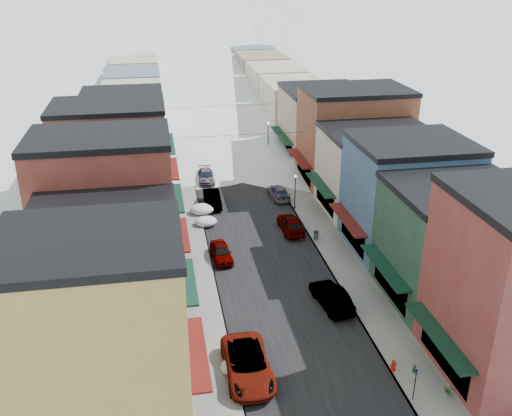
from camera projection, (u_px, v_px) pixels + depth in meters
name	position (u px, v px, depth m)	size (l,w,h in m)	color
road	(217.00, 138.00, 87.57)	(10.00, 160.00, 0.01)	black
sidewalk_left	(174.00, 140.00, 86.48)	(3.20, 160.00, 0.15)	gray
sidewalk_right	(260.00, 136.00, 88.61)	(3.20, 160.00, 0.15)	gray
curb_left	(185.00, 140.00, 86.73)	(0.10, 160.00, 0.15)	slate
curb_right	(250.00, 136.00, 88.36)	(0.10, 160.00, 0.15)	slate
bldg_l_yellow	(97.00, 327.00, 32.55)	(11.30, 8.70, 11.50)	gold
bldg_l_cream	(108.00, 269.00, 40.63)	(11.30, 8.20, 9.50)	beige
bldg_l_brick_near	(106.00, 207.00, 47.19)	(12.30, 8.20, 12.50)	maroon
bldg_l_grayblue	(118.00, 189.00, 55.64)	(11.30, 9.20, 9.00)	slate
bldg_l_brick_far	(112.00, 152.00, 63.22)	(13.30, 9.20, 11.00)	brown
bldg_l_tan	(124.00, 132.00, 72.62)	(11.30, 11.20, 10.00)	tan
bldg_r_green	(454.00, 243.00, 44.43)	(11.30, 9.20, 9.50)	#1D3D2C
bldg_r_blue	(407.00, 195.00, 52.37)	(11.30, 9.20, 10.50)	#355778
bldg_r_cream	(376.00, 170.00, 60.88)	(12.30, 9.20, 9.00)	beige
bldg_r_brick_far	(353.00, 135.00, 68.60)	(13.30, 9.20, 11.50)	brown
bldg_r_tan	(322.00, 123.00, 77.87)	(11.30, 11.20, 9.50)	tan
distant_blocks	(203.00, 84.00, 106.77)	(34.00, 55.00, 8.00)	gray
overhead_cables	(227.00, 119.00, 73.82)	(16.40, 15.04, 0.04)	black
car_white_suv	(248.00, 364.00, 37.01)	(2.93, 6.36, 1.77)	silver
car_silver_sedan	(221.00, 252.00, 51.68)	(1.70, 4.23, 1.44)	gray
car_dark_hatch	(212.00, 199.00, 63.11)	(1.69, 4.84, 1.59)	black
car_silver_wagon	(206.00, 176.00, 70.12)	(1.94, 4.78, 1.39)	gray
car_green_sedan	(331.00, 297.00, 44.57)	(1.77, 5.08, 1.67)	black
car_gray_suv	(291.00, 224.00, 57.01)	(2.01, 5.00, 1.70)	gray
car_black_sedan	(279.00, 192.00, 65.29)	(1.95, 4.79, 1.39)	black
car_lane_silver	(205.00, 141.00, 83.91)	(1.76, 4.37, 1.49)	#ACAEB5
car_lane_white	(226.00, 125.00, 91.82)	(2.76, 6.00, 1.67)	white
fire_hydrant	(393.00, 366.00, 37.46)	(0.47, 0.36, 0.81)	red
parking_sign	(415.00, 382.00, 34.51)	(0.14, 0.30, 2.32)	black
trash_can	(316.00, 235.00, 55.20)	(0.51, 0.51, 0.86)	#535658
streetlamp_near	(295.00, 187.00, 61.44)	(0.32, 0.32, 3.86)	black
streetlamp_far	(268.00, 134.00, 78.72)	(0.39, 0.39, 4.65)	black
planter_near	(448.00, 390.00, 35.42)	(0.53, 0.46, 0.59)	#3F7434
planter_far	(414.00, 369.00, 37.32)	(0.31, 0.31, 0.55)	#234D23
snow_pile_near	(238.00, 365.00, 37.59)	(2.24, 2.58, 0.95)	white
snow_pile_mid	(206.00, 221.00, 58.50)	(2.26, 2.59, 0.96)	white
snow_pile_far	(202.00, 209.00, 61.22)	(2.57, 2.78, 1.09)	white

